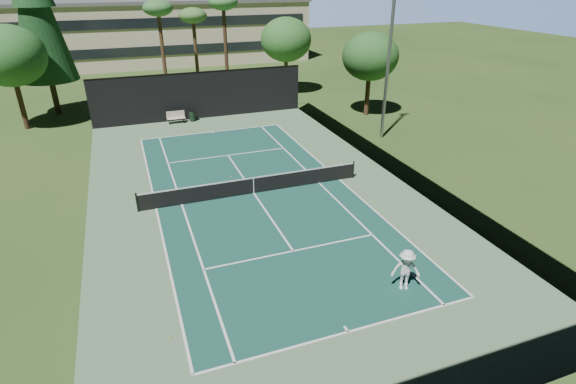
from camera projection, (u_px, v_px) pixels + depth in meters
name	position (u px, v px, depth m)	size (l,w,h in m)	color
ground	(254.00, 193.00, 25.92)	(160.00, 160.00, 0.00)	#2D4A1B
apron_slab	(254.00, 193.00, 25.92)	(18.00, 32.00, 0.01)	#587B56
court_surface	(254.00, 193.00, 25.92)	(10.97, 23.77, 0.01)	#174A3F
court_lines	(254.00, 193.00, 25.91)	(11.07, 23.87, 0.01)	white
tennis_net	(254.00, 185.00, 25.68)	(12.90, 0.10, 1.10)	black
fence	(252.00, 161.00, 25.09)	(18.04, 32.05, 4.03)	black
player	(406.00, 270.00, 17.73)	(1.16, 0.67, 1.80)	white
tennis_ball_a	(170.00, 338.00, 15.59)	(0.08, 0.08, 0.08)	#B9CD2E
tennis_ball_b	(220.00, 169.00, 29.12)	(0.06, 0.06, 0.06)	#B7CE2E
tennis_ball_c	(231.00, 177.00, 27.99)	(0.07, 0.07, 0.07)	#DBEA35
tennis_ball_d	(146.00, 173.00, 28.48)	(0.07, 0.07, 0.07)	gold
park_bench	(176.00, 117.00, 37.86)	(1.50, 0.45, 1.02)	beige
trash_bin	(192.00, 116.00, 38.40)	(0.56, 0.56, 0.95)	black
palm_a	(158.00, 12.00, 41.94)	(2.80, 2.80, 9.32)	#4E3621
palm_b	(193.00, 19.00, 45.08)	(2.80, 2.80, 8.42)	#47311E
palm_c	(223.00, 6.00, 42.78)	(2.80, 2.80, 9.77)	#432C1C
decid_tree_a	(286.00, 40.00, 45.20)	(5.12, 5.12, 7.62)	#4B3820
decid_tree_b	(370.00, 56.00, 38.16)	(4.80, 4.80, 7.14)	#4C3220
decid_tree_c	(9.00, 56.00, 34.22)	(5.44, 5.44, 8.09)	#462C1E
campus_building	(161.00, 31.00, 62.85)	(40.50, 12.50, 8.30)	beige
light_pole	(389.00, 51.00, 31.88)	(0.90, 0.25, 12.22)	gray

